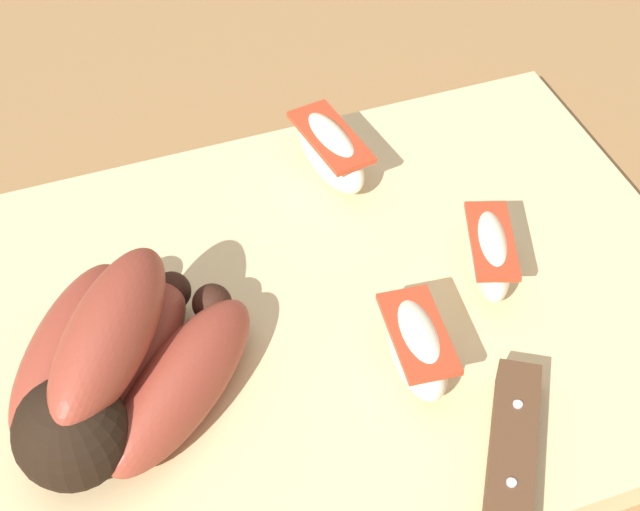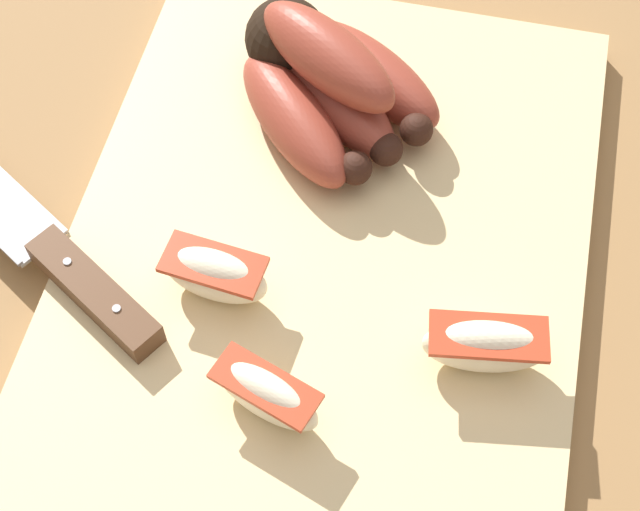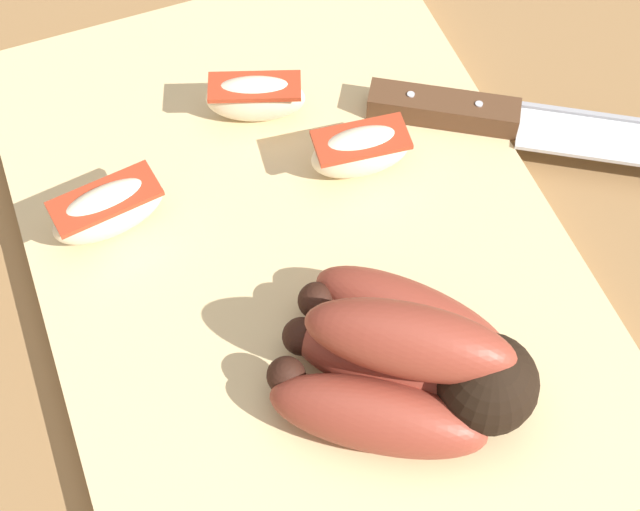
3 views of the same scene
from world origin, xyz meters
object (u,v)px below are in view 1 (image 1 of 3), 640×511
Objects in this scene: apple_wedge_far at (417,347)px; apple_wedge_near at (489,254)px; banana_bunch at (115,369)px; apple_wedge_middle at (331,151)px.

apple_wedge_near is at bearing -144.23° from apple_wedge_far.
apple_wedge_middle is at bearing -141.90° from banana_bunch.
apple_wedge_near is 0.08m from apple_wedge_far.
apple_wedge_near is at bearing -176.05° from banana_bunch.
apple_wedge_middle reaches higher than apple_wedge_far.
apple_wedge_middle is 0.16m from apple_wedge_far.
apple_wedge_far is at bearing 85.77° from apple_wedge_middle.
banana_bunch is 0.22m from apple_wedge_near.
apple_wedge_far is (-0.15, 0.03, -0.01)m from banana_bunch.
banana_bunch is 0.15m from apple_wedge_far.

